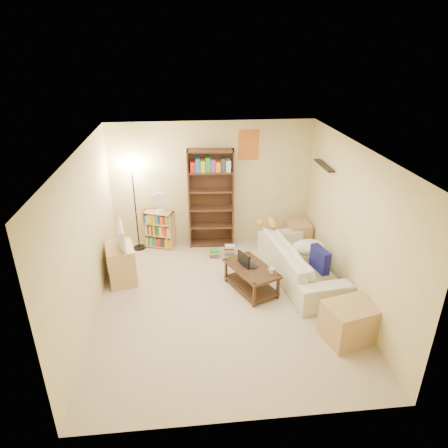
{
  "coord_description": "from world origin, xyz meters",
  "views": [
    {
      "loc": [
        -0.55,
        -5.33,
        3.84
      ],
      "look_at": [
        0.08,
        0.74,
        1.05
      ],
      "focal_mm": 32.0,
      "sensor_mm": 36.0,
      "label": 1
    }
  ],
  "objects_px": {
    "laptop": "(251,263)",
    "end_cabinet": "(349,322)",
    "floor_lamp": "(133,186)",
    "coffee_table": "(251,275)",
    "sofa": "(300,261)",
    "mug": "(271,271)",
    "short_bookshelf": "(159,229)",
    "television": "(118,236)",
    "tv_stand": "(121,264)",
    "tall_bookshelf": "(211,197)",
    "side_table": "(298,235)",
    "tabby_cat": "(270,222)",
    "desk_fan": "(159,201)"
  },
  "relations": [
    {
      "from": "tabby_cat",
      "to": "end_cabinet",
      "type": "relative_size",
      "value": 0.78
    },
    {
      "from": "tv_stand",
      "to": "floor_lamp",
      "type": "bearing_deg",
      "value": 69.0
    },
    {
      "from": "floor_lamp",
      "to": "laptop",
      "type": "bearing_deg",
      "value": -38.62
    },
    {
      "from": "floor_lamp",
      "to": "tv_stand",
      "type": "bearing_deg",
      "value": -98.37
    },
    {
      "from": "television",
      "to": "end_cabinet",
      "type": "distance_m",
      "value": 3.88
    },
    {
      "from": "sofa",
      "to": "mug",
      "type": "relative_size",
      "value": 20.46
    },
    {
      "from": "coffee_table",
      "to": "end_cabinet",
      "type": "xyz_separation_m",
      "value": [
        1.15,
        -1.35,
        -0.01
      ]
    },
    {
      "from": "short_bookshelf",
      "to": "desk_fan",
      "type": "bearing_deg",
      "value": -23.0
    },
    {
      "from": "laptop",
      "to": "end_cabinet",
      "type": "relative_size",
      "value": 0.58
    },
    {
      "from": "television",
      "to": "tabby_cat",
      "type": "bearing_deg",
      "value": -90.59
    },
    {
      "from": "tall_bookshelf",
      "to": "end_cabinet",
      "type": "relative_size",
      "value": 3.04
    },
    {
      "from": "end_cabinet",
      "to": "desk_fan",
      "type": "bearing_deg",
      "value": 131.59
    },
    {
      "from": "floor_lamp",
      "to": "coffee_table",
      "type": "bearing_deg",
      "value": -40.34
    },
    {
      "from": "laptop",
      "to": "end_cabinet",
      "type": "xyz_separation_m",
      "value": [
        1.15,
        -1.45,
        -0.18
      ]
    },
    {
      "from": "mug",
      "to": "tall_bookshelf",
      "type": "height_order",
      "value": "tall_bookshelf"
    },
    {
      "from": "television",
      "to": "side_table",
      "type": "xyz_separation_m",
      "value": [
        3.41,
        0.96,
        -0.61
      ]
    },
    {
      "from": "tv_stand",
      "to": "end_cabinet",
      "type": "bearing_deg",
      "value": -41.75
    },
    {
      "from": "sofa",
      "to": "television",
      "type": "bearing_deg",
      "value": 78.19
    },
    {
      "from": "end_cabinet",
      "to": "tabby_cat",
      "type": "bearing_deg",
      "value": 104.37
    },
    {
      "from": "floor_lamp",
      "to": "side_table",
      "type": "distance_m",
      "value": 3.42
    },
    {
      "from": "television",
      "to": "side_table",
      "type": "relative_size",
      "value": 1.33
    },
    {
      "from": "laptop",
      "to": "short_bookshelf",
      "type": "bearing_deg",
      "value": 1.99
    },
    {
      "from": "mug",
      "to": "end_cabinet",
      "type": "xyz_separation_m",
      "value": [
        0.87,
        -1.13,
        -0.21
      ]
    },
    {
      "from": "mug",
      "to": "short_bookshelf",
      "type": "distance_m",
      "value": 2.72
    },
    {
      "from": "tabby_cat",
      "to": "short_bookshelf",
      "type": "relative_size",
      "value": 0.66
    },
    {
      "from": "sofa",
      "to": "desk_fan",
      "type": "relative_size",
      "value": 5.53
    },
    {
      "from": "mug",
      "to": "end_cabinet",
      "type": "relative_size",
      "value": 0.17
    },
    {
      "from": "sofa",
      "to": "tall_bookshelf",
      "type": "bearing_deg",
      "value": 37.51
    },
    {
      "from": "short_bookshelf",
      "to": "end_cabinet",
      "type": "xyz_separation_m",
      "value": [
        2.75,
        -3.09,
        -0.12
      ]
    },
    {
      "from": "sofa",
      "to": "tabby_cat",
      "type": "bearing_deg",
      "value": 18.61
    },
    {
      "from": "coffee_table",
      "to": "short_bookshelf",
      "type": "xyz_separation_m",
      "value": [
        -1.6,
        1.74,
        0.1
      ]
    },
    {
      "from": "desk_fan",
      "to": "floor_lamp",
      "type": "bearing_deg",
      "value": 178.36
    },
    {
      "from": "sofa",
      "to": "mug",
      "type": "bearing_deg",
      "value": 121.18
    },
    {
      "from": "coffee_table",
      "to": "end_cabinet",
      "type": "height_order",
      "value": "end_cabinet"
    },
    {
      "from": "short_bookshelf",
      "to": "laptop",
      "type": "bearing_deg",
      "value": -24.84
    },
    {
      "from": "tv_stand",
      "to": "short_bookshelf",
      "type": "bearing_deg",
      "value": 51.27
    },
    {
      "from": "mug",
      "to": "side_table",
      "type": "distance_m",
      "value": 1.95
    },
    {
      "from": "mug",
      "to": "short_bookshelf",
      "type": "relative_size",
      "value": 0.15
    },
    {
      "from": "television",
      "to": "floor_lamp",
      "type": "bearing_deg",
      "value": -21.0
    },
    {
      "from": "coffee_table",
      "to": "tall_bookshelf",
      "type": "distance_m",
      "value": 1.98
    },
    {
      "from": "sofa",
      "to": "tv_stand",
      "type": "height_order",
      "value": "tv_stand"
    },
    {
      "from": "coffee_table",
      "to": "sofa",
      "type": "bearing_deg",
      "value": -6.74
    },
    {
      "from": "laptop",
      "to": "end_cabinet",
      "type": "bearing_deg",
      "value": 176.32
    },
    {
      "from": "mug",
      "to": "tv_stand",
      "type": "relative_size",
      "value": 0.17
    },
    {
      "from": "tabby_cat",
      "to": "tall_bookshelf",
      "type": "height_order",
      "value": "tall_bookshelf"
    },
    {
      "from": "tabby_cat",
      "to": "short_bookshelf",
      "type": "bearing_deg",
      "value": 163.12
    },
    {
      "from": "coffee_table",
      "to": "end_cabinet",
      "type": "distance_m",
      "value": 1.77
    },
    {
      "from": "end_cabinet",
      "to": "floor_lamp",
      "type": "bearing_deg",
      "value": 136.02
    },
    {
      "from": "tabby_cat",
      "to": "short_bookshelf",
      "type": "distance_m",
      "value": 2.25
    },
    {
      "from": "laptop",
      "to": "tabby_cat",
      "type": "bearing_deg",
      "value": -69.97
    }
  ]
}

